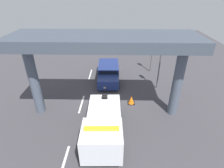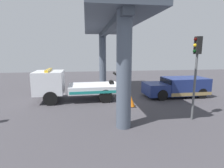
% 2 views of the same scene
% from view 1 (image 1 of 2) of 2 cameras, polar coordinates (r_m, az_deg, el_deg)
% --- Properties ---
extents(ground_plane, '(60.00, 40.00, 0.10)m').
position_cam_1_polar(ground_plane, '(15.68, -1.83, -6.73)').
color(ground_plane, '#423F44').
extents(lane_stripe_west, '(2.60, 0.16, 0.01)m').
position_cam_1_polar(lane_stripe_west, '(21.01, -7.01, 3.16)').
color(lane_stripe_west, silver).
rests_on(lane_stripe_west, ground).
extents(lane_stripe_mid, '(2.60, 0.16, 0.01)m').
position_cam_1_polar(lane_stripe_mid, '(15.92, -9.82, -6.38)').
color(lane_stripe_mid, silver).
rests_on(lane_stripe_mid, ground).
extents(lane_stripe_east, '(2.60, 0.16, 0.01)m').
position_cam_1_polar(lane_stripe_east, '(11.71, -15.33, -23.62)').
color(lane_stripe_east, silver).
rests_on(lane_stripe_east, ground).
extents(tow_truck_white, '(7.28, 2.55, 2.46)m').
position_cam_1_polar(tow_truck_white, '(11.69, -2.89, -13.71)').
color(tow_truck_white, white).
rests_on(tow_truck_white, ground).
extents(towed_van_green, '(5.25, 2.33, 1.58)m').
position_cam_1_polar(towed_van_green, '(19.43, -1.15, 3.67)').
color(towed_van_green, navy).
rests_on(towed_van_green, ground).
extents(overpass_structure, '(3.60, 12.85, 6.32)m').
position_cam_1_polar(overpass_structure, '(12.26, -2.49, 11.76)').
color(overpass_structure, '#4C5666').
rests_on(overpass_structure, ground).
extents(traffic_light_near, '(0.39, 0.32, 3.91)m').
position_cam_1_polar(traffic_light_near, '(21.06, 12.99, 11.08)').
color(traffic_light_near, '#515456').
rests_on(traffic_light_near, ground).
extents(traffic_light_far, '(0.39, 0.32, 4.51)m').
position_cam_1_polar(traffic_light_far, '(17.24, 15.48, 8.23)').
color(traffic_light_far, '#515456').
rests_on(traffic_light_far, ground).
extents(traffic_cone_orange, '(0.61, 0.61, 0.73)m').
position_cam_1_polar(traffic_cone_orange, '(15.67, 6.26, -5.17)').
color(traffic_cone_orange, orange).
rests_on(traffic_cone_orange, ground).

